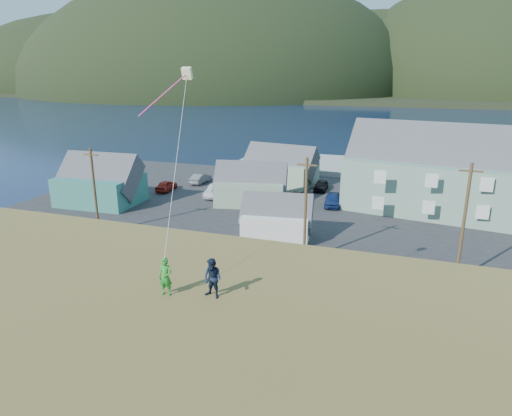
# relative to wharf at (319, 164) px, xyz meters

# --- Properties ---
(ground) EXTENTS (900.00, 900.00, 0.00)m
(ground) POSITION_rel_wharf_xyz_m (6.00, -40.00, -0.45)
(ground) COLOR #0A1638
(ground) RESTS_ON ground
(grass_strip) EXTENTS (110.00, 8.00, 0.10)m
(grass_strip) POSITION_rel_wharf_xyz_m (6.00, -42.00, -0.40)
(grass_strip) COLOR #4C3D19
(grass_strip) RESTS_ON ground
(waterfront_lot) EXTENTS (72.00, 36.00, 0.12)m
(waterfront_lot) POSITION_rel_wharf_xyz_m (6.00, -23.00, -0.39)
(waterfront_lot) COLOR #28282B
(waterfront_lot) RESTS_ON ground
(wharf) EXTENTS (26.00, 14.00, 0.90)m
(wharf) POSITION_rel_wharf_xyz_m (0.00, 0.00, 0.00)
(wharf) COLOR gray
(wharf) RESTS_ON ground
(far_shore) EXTENTS (900.00, 320.00, 2.00)m
(far_shore) POSITION_rel_wharf_xyz_m (6.00, 290.00, 0.55)
(far_shore) COLOR black
(far_shore) RESTS_ON ground
(far_hills) EXTENTS (760.00, 265.00, 143.00)m
(far_hills) POSITION_rel_wharf_xyz_m (41.59, 239.38, 1.55)
(far_hills) COLOR black
(far_hills) RESTS_ON ground
(lodge) EXTENTS (35.30, 14.78, 12.04)m
(lodge) POSITION_rel_wharf_xyz_m (24.45, -20.96, 4.18)
(lodge) COLOR gray
(lodge) RESTS_ON waterfront_lot
(shed_teal) EXTENTS (9.66, 7.03, 7.44)m
(shed_teal) POSITION_rel_wharf_xyz_m (-20.39, -29.66, 2.32)
(shed_teal) COLOR #2C6868
(shed_teal) RESTS_ON waterfront_lot
(shed_palegreen_near) EXTENTS (9.41, 6.88, 6.18)m
(shed_palegreen_near) POSITION_rel_wharf_xyz_m (-3.43, -23.86, 1.89)
(shed_palegreen_near) COLOR gray
(shed_palegreen_near) RESTS_ON waterfront_lot
(shed_white) EXTENTS (7.22, 5.29, 5.30)m
(shed_white) POSITION_rel_wharf_xyz_m (2.80, -34.05, 1.61)
(shed_white) COLOR silver
(shed_white) RESTS_ON waterfront_lot
(shed_palegreen_far) EXTENTS (10.90, 7.32, 6.78)m
(shed_palegreen_far) POSITION_rel_wharf_xyz_m (-2.85, -13.34, 2.15)
(shed_palegreen_far) COLOR gray
(shed_palegreen_far) RESTS_ON waterfront_lot
(utility_poles) EXTENTS (32.71, 0.24, 9.14)m
(utility_poles) POSITION_rel_wharf_xyz_m (4.06, -38.50, 4.06)
(utility_poles) COLOR #47331E
(utility_poles) RESTS_ON waterfront_lot
(parked_cars) EXTENTS (28.24, 12.32, 1.53)m
(parked_cars) POSITION_rel_wharf_xyz_m (-2.17, -19.32, 0.39)
(parked_cars) COLOR slate
(parked_cars) RESTS_ON waterfront_lot
(kite_flyer_green) EXTENTS (0.58, 0.41, 1.52)m
(kite_flyer_green) POSITION_rel_wharf_xyz_m (5.72, -59.42, 7.51)
(kite_flyer_green) COLOR #227F26
(kite_flyer_green) RESTS_ON hillside
(kite_flyer_navy) EXTENTS (0.87, 0.74, 1.58)m
(kite_flyer_navy) POSITION_rel_wharf_xyz_m (7.52, -59.02, 7.54)
(kite_flyer_navy) COLOR #121D34
(kite_flyer_navy) RESTS_ON hillside
(kite_rig) EXTENTS (1.59, 3.36, 9.34)m
(kite_rig) POSITION_rel_wharf_xyz_m (3.75, -53.47, 14.71)
(kite_rig) COLOR beige
(kite_rig) RESTS_ON ground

